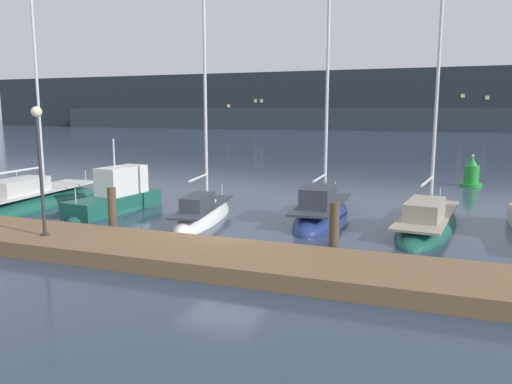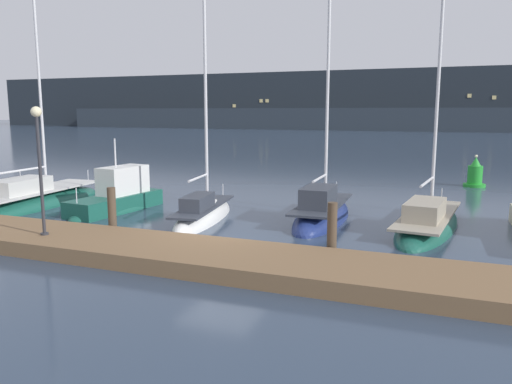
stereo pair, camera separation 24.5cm
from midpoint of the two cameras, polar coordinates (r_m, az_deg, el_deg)
ground_plane at (r=16.38m, az=-3.47°, el=-5.76°), size 400.00×400.00×0.00m
dock at (r=14.31m, az=-7.40°, el=-7.10°), size 46.16×2.80×0.45m
mooring_pile_2 at (r=17.52m, az=-15.74°, el=-2.25°), size 0.28×0.28×1.70m
mooring_pile_3 at (r=14.38m, az=9.16°, el=-4.50°), size 0.28×0.28×1.69m
sailboat_berth_3 at (r=24.56m, az=-23.58°, el=-1.13°), size 2.84×8.41×11.23m
motorboat_berth_4 at (r=22.20m, az=-15.26°, el=-1.16°), size 2.15×5.20×3.56m
sailboat_berth_5 at (r=19.62m, az=-5.67°, el=-2.91°), size 2.21×6.03×9.02m
sailboat_berth_6 at (r=19.75m, az=7.89°, el=-2.81°), size 1.94×6.32×9.36m
sailboat_berth_7 at (r=19.28m, az=19.36°, el=-3.56°), size 2.70×7.60×10.82m
channel_buoy at (r=30.85m, az=23.95°, el=1.78°), size 1.20×1.20×1.81m
dock_lamppost at (r=16.37m, az=-23.18°, el=4.46°), size 0.32×0.32×3.92m
hillside_backdrop at (r=124.12m, az=17.50°, el=9.76°), size 240.00×23.00×13.65m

